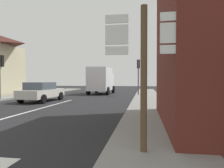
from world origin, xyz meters
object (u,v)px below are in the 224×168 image
delivery_truck (101,80)px  traffic_light_far_right (138,69)px  sedan_far (42,92)px  traffic_light_near_left (1,67)px  route_sign_post (144,67)px

delivery_truck → traffic_light_far_right: 4.98m
traffic_light_far_right → sedan_far: bearing=-137.4°
sedan_far → traffic_light_near_left: size_ratio=1.18×
sedan_far → traffic_light_far_right: 9.93m
delivery_truck → route_sign_post: route_sign_post is taller
traffic_light_far_right → traffic_light_near_left: 12.48m
delivery_truck → traffic_light_near_left: size_ratio=1.41×
sedan_far → delivery_truck: bearing=72.2°
delivery_truck → route_sign_post: 19.36m
route_sign_post → traffic_light_near_left: bearing=138.0°
traffic_light_far_right → traffic_light_near_left: traffic_light_far_right is taller
traffic_light_far_right → delivery_truck: bearing=154.4°
delivery_truck → route_sign_post: bearing=-75.2°
sedan_far → traffic_light_far_right: (7.16, 6.58, 2.01)m
sedan_far → delivery_truck: delivery_truck is taller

